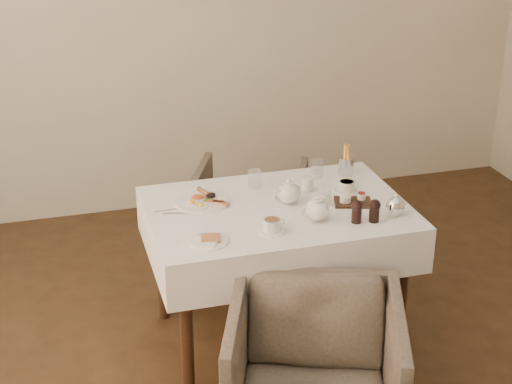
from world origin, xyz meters
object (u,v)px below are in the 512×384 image
at_px(armchair_near, 314,374).
at_px(armchair_far, 249,217).
at_px(breakfast_plate, 202,201).
at_px(teapot_centre, 289,191).
at_px(table, 277,228).

xyz_separation_m(armchair_near, armchair_far, (0.16, 1.62, -0.03)).
bearing_deg(breakfast_plate, teapot_centre, -11.40).
relative_size(armchair_far, breakfast_plate, 2.48).
bearing_deg(breakfast_plate, table, -17.58).
bearing_deg(breakfast_plate, armchair_near, -67.99).
bearing_deg(teapot_centre, breakfast_plate, 143.25).
height_order(table, armchair_near, table).
relative_size(table, armchair_far, 1.89).
distance_m(table, teapot_centre, 0.20).
relative_size(armchair_far, teapot_centre, 4.08).
relative_size(breakfast_plate, teapot_centre, 1.64).
distance_m(table, armchair_near, 0.85).
bearing_deg(teapot_centre, armchair_far, 69.49).
bearing_deg(breakfast_plate, armchair_far, 63.45).
relative_size(armchair_near, armchair_far, 1.09).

